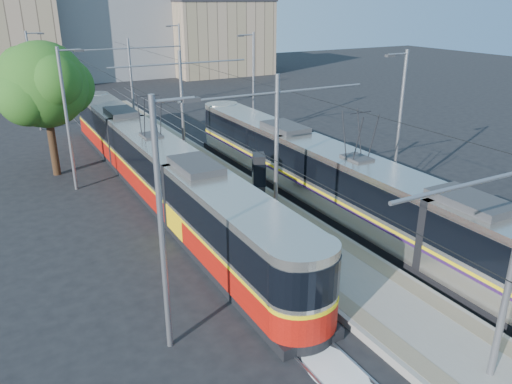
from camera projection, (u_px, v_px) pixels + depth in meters
ground at (391, 311)px, 17.67m from camera, size 160.00×160.00×0.00m
platform at (202, 171)px, 31.50m from camera, size 4.00×50.00×0.30m
tactile_strip_left at (181, 173)px, 30.79m from camera, size 0.70×50.00×0.01m
tactile_strip_right at (223, 166)px, 32.10m from camera, size 0.70×50.00×0.01m
rails at (202, 173)px, 31.55m from camera, size 8.71×70.00×0.03m
tram_left at (154, 164)px, 27.97m from camera, size 2.43×31.98×5.50m
tram_right at (355, 187)px, 24.01m from camera, size 2.43×32.11×5.50m
catenary at (219, 111)px, 27.60m from camera, size 9.20×70.00×7.00m
street_lamps at (176, 97)px, 33.31m from camera, size 15.18×38.22×8.00m
shelter at (259, 175)px, 26.69m from camera, size 1.05×1.25×2.38m
tree at (49, 86)px, 29.77m from camera, size 5.60×5.18×8.14m
building_centre at (108, 24)px, 70.13m from camera, size 18.36×14.28×13.96m
building_right at (217, 37)px, 72.14m from camera, size 14.28×10.20×10.51m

